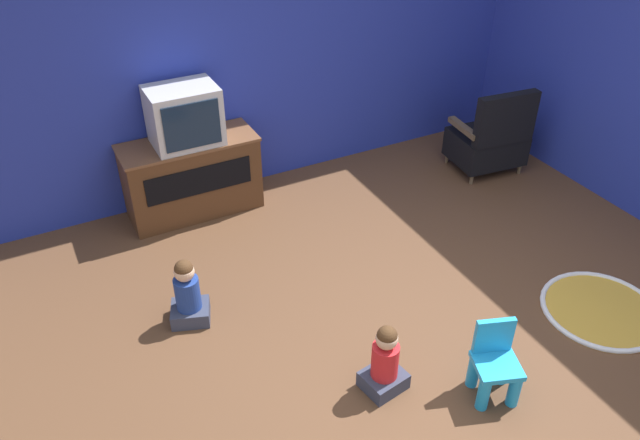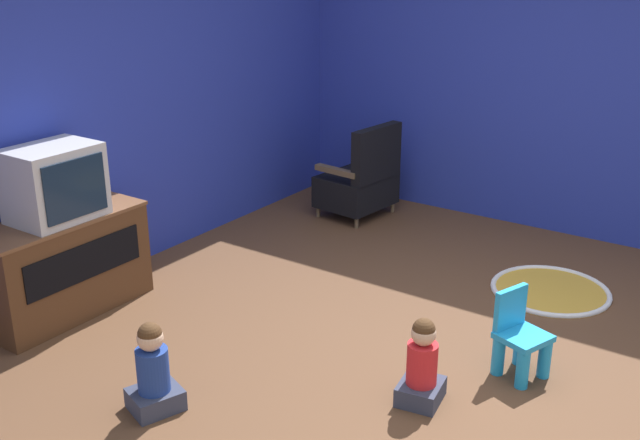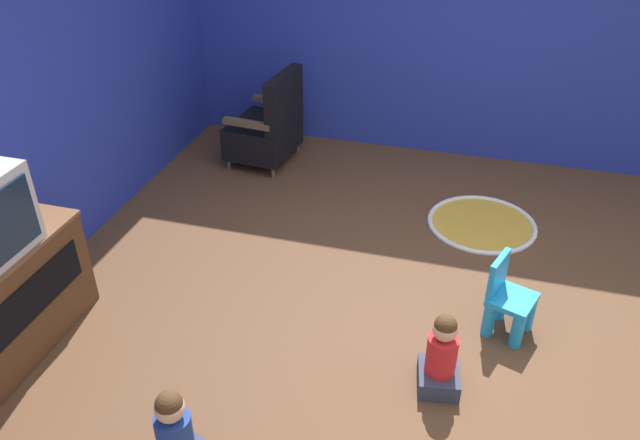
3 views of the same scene
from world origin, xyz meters
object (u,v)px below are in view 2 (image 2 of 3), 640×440
tv_cabinet (64,264)px  yellow_kid_chair (520,341)px  black_armchair (360,181)px  child_watching_left (153,372)px  television (54,183)px  child_watching_center (422,366)px

tv_cabinet → yellow_kid_chair: tv_cabinet is taller
yellow_kid_chair → tv_cabinet: bearing=128.7°
black_armchair → child_watching_left: 3.33m
television → tv_cabinet: bearing=90.0°
black_armchair → child_watching_center: bearing=44.3°
child_watching_center → television: bearing=90.0°
child_watching_left → black_armchair: bearing=31.9°
television → yellow_kid_chair: television is taller
tv_cabinet → television: television is taller
black_armchair → tv_cabinet: bearing=-6.8°
black_armchair → child_watching_left: bearing=18.4°
yellow_kid_chair → child_watching_center: yellow_kid_chair is taller
television → child_watching_left: (-0.48, -1.33, -0.70)m
television → yellow_kid_chair: bearing=-70.7°
television → child_watching_left: television is taller
child_watching_center → black_armchair: bearing=28.8°
black_armchair → child_watching_left: black_armchair is taller
child_watching_left → child_watching_center: (0.89, -1.15, -0.01)m
tv_cabinet → television: 0.57m
black_armchair → child_watching_left: (-3.25, -0.71, -0.11)m
television → child_watching_left: bearing=-109.7°
yellow_kid_chair → child_watching_left: bearing=154.0°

